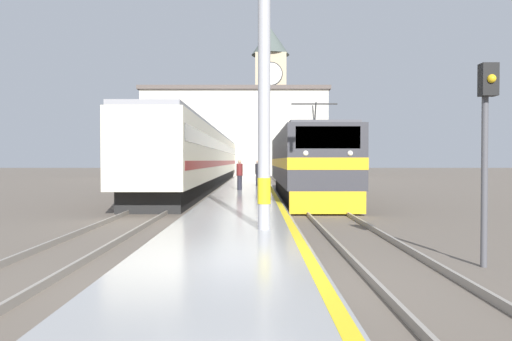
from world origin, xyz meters
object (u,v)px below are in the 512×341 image
(locomotive_train, at_px, (303,164))
(person_on_platform, at_px, (238,174))
(second_waiting_passenger, at_px, (256,173))
(passenger_train, at_px, (204,158))
(clock_tower, at_px, (269,95))
(catenary_mast, at_px, (266,78))
(signal_post, at_px, (485,131))

(locomotive_train, height_order, person_on_platform, locomotive_train)
(second_waiting_passenger, bearing_deg, person_on_platform, -104.29)
(passenger_train, bearing_deg, second_waiting_passenger, -63.38)
(passenger_train, bearing_deg, clock_tower, 80.86)
(passenger_train, distance_m, person_on_platform, 12.66)
(person_on_platform, bearing_deg, second_waiting_passenger, 75.71)
(passenger_train, height_order, catenary_mast, catenary_mast)
(locomotive_train, height_order, signal_post, locomotive_train)
(clock_tower, bearing_deg, catenary_mast, -91.70)
(catenary_mast, height_order, signal_post, catenary_mast)
(passenger_train, relative_size, signal_post, 11.51)
(locomotive_train, bearing_deg, passenger_train, 116.61)
(locomotive_train, xyz_separation_m, catenary_mast, (-2.30, -14.71, 2.08))
(person_on_platform, bearing_deg, locomotive_train, -14.86)
(person_on_platform, relative_size, second_waiting_passenger, 1.01)
(passenger_train, relative_size, catenary_mast, 6.17)
(locomotive_train, distance_m, person_on_platform, 3.63)
(catenary_mast, xyz_separation_m, person_on_platform, (-1.17, 15.63, -2.63))
(locomotive_train, bearing_deg, person_on_platform, 165.14)
(catenary_mast, height_order, person_on_platform, catenary_mast)
(catenary_mast, bearing_deg, signal_post, -28.97)
(person_on_platform, bearing_deg, catenary_mast, -85.72)
(catenary_mast, bearing_deg, person_on_platform, 94.28)
(signal_post, bearing_deg, locomotive_train, 95.79)
(catenary_mast, relative_size, clock_tower, 0.31)
(passenger_train, bearing_deg, catenary_mast, -81.25)
(catenary_mast, xyz_separation_m, signal_post, (4.02, -2.22, -1.34))
(catenary_mast, bearing_deg, second_waiting_passenger, 90.45)
(person_on_platform, relative_size, signal_post, 0.43)
(locomotive_train, height_order, passenger_train, locomotive_train)
(person_on_platform, bearing_deg, passenger_train, 104.30)
(person_on_platform, distance_m, second_waiting_passenger, 4.11)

